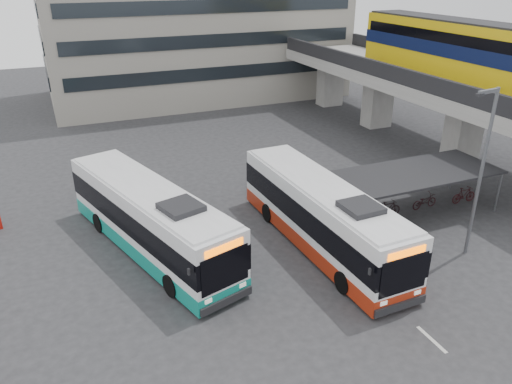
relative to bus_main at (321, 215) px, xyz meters
name	(u,v)px	position (x,y,z in m)	size (l,w,h in m)	color
ground	(300,273)	(-2.10, -1.87, -1.68)	(120.00, 120.00, 0.00)	#28282B
viaduct	(449,70)	(14.90, 8.35, 4.55)	(8.00, 32.00, 9.68)	gray
bike_shelter	(410,187)	(6.35, 1.13, -0.05)	(10.00, 4.00, 2.54)	#595B60
road_markings	(384,296)	(0.40, -4.87, -1.68)	(0.15, 7.60, 0.01)	beige
bus_main	(321,215)	(0.00, 0.00, 0.00)	(3.05, 12.36, 3.63)	white
bus_teal	(150,219)	(-7.92, 2.89, 0.02)	(6.08, 12.67, 3.67)	white
pedestrian	(188,245)	(-6.58, 1.12, -0.77)	(0.67, 0.44, 1.83)	black
lamp_post	(481,165)	(6.16, -3.53, 3.01)	(1.45, 0.36, 8.24)	#595B60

